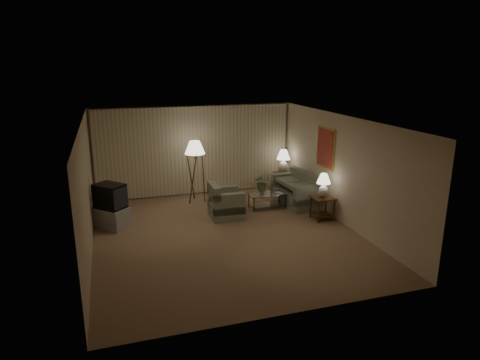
# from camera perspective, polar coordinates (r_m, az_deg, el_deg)

# --- Properties ---
(ground) EXTENTS (7.00, 7.00, 0.00)m
(ground) POSITION_cam_1_polar(r_m,az_deg,el_deg) (10.20, -1.92, -7.23)
(ground) COLOR #967752
(ground) RESTS_ON ground
(room_shell) EXTENTS (6.04, 7.02, 2.72)m
(room_shell) POSITION_cam_1_polar(r_m,az_deg,el_deg) (11.09, -3.98, 4.07)
(room_shell) COLOR beige
(room_shell) RESTS_ON ground
(sofa) EXTENTS (1.72, 1.02, 0.72)m
(sofa) POSITION_cam_1_polar(r_m,az_deg,el_deg) (12.30, 7.36, -1.56)
(sofa) COLOR gray
(sofa) RESTS_ON ground
(armchair) EXTENTS (0.92, 0.87, 0.73)m
(armchair) POSITION_cam_1_polar(r_m,az_deg,el_deg) (11.17, -1.87, -3.17)
(armchair) COLOR gray
(armchair) RESTS_ON ground
(side_table_near) EXTENTS (0.54, 0.54, 0.60)m
(side_table_near) POSITION_cam_1_polar(r_m,az_deg,el_deg) (11.20, 10.94, -3.16)
(side_table_near) COLOR #361D0E
(side_table_near) RESTS_ON ground
(side_table_far) EXTENTS (0.53, 0.44, 0.60)m
(side_table_far) POSITION_cam_1_polar(r_m,az_deg,el_deg) (13.44, 5.74, 0.17)
(side_table_far) COLOR #361D0E
(side_table_far) RESTS_ON ground
(table_lamp_near) EXTENTS (0.36, 0.36, 0.62)m
(table_lamp_near) POSITION_cam_1_polar(r_m,az_deg,el_deg) (11.04, 11.08, -0.44)
(table_lamp_near) COLOR silver
(table_lamp_near) RESTS_ON side_table_near
(table_lamp_far) EXTENTS (0.42, 0.42, 0.73)m
(table_lamp_far) POSITION_cam_1_polar(r_m,az_deg,el_deg) (13.29, 5.81, 2.78)
(table_lamp_far) COLOR silver
(table_lamp_far) RESTS_ON side_table_far
(coffee_table) EXTENTS (1.06, 0.58, 0.41)m
(coffee_table) POSITION_cam_1_polar(r_m,az_deg,el_deg) (11.90, 3.61, -2.47)
(coffee_table) COLOR silver
(coffee_table) RESTS_ON ground
(tv_cabinet) EXTENTS (1.36, 1.36, 0.50)m
(tv_cabinet) POSITION_cam_1_polar(r_m,az_deg,el_deg) (11.01, -16.74, -4.78)
(tv_cabinet) COLOR #A1A1A4
(tv_cabinet) RESTS_ON ground
(crt_tv) EXTENTS (1.19, 1.19, 0.60)m
(crt_tv) POSITION_cam_1_polar(r_m,az_deg,el_deg) (10.83, -16.97, -2.06)
(crt_tv) COLOR black
(crt_tv) RESTS_ON tv_cabinet
(floor_lamp) EXTENTS (0.58, 0.58, 1.78)m
(floor_lamp) POSITION_cam_1_polar(r_m,az_deg,el_deg) (12.31, -5.96, 1.29)
(floor_lamp) COLOR #361D0E
(floor_lamp) RESTS_ON ground
(ottoman) EXTENTS (0.64, 0.64, 0.42)m
(ottoman) POSITION_cam_1_polar(r_m,az_deg,el_deg) (11.82, -1.96, -2.90)
(ottoman) COLOR #AF503B
(ottoman) RESTS_ON ground
(vase) EXTENTS (0.20, 0.20, 0.16)m
(vase) POSITION_cam_1_polar(r_m,az_deg,el_deg) (11.78, 2.95, -1.52)
(vase) COLOR silver
(vase) RESTS_ON coffee_table
(flowers) EXTENTS (0.50, 0.45, 0.49)m
(flowers) POSITION_cam_1_polar(r_m,az_deg,el_deg) (11.69, 2.97, -0.01)
(flowers) COLOR #527D37
(flowers) RESTS_ON vase
(book) EXTENTS (0.23, 0.28, 0.02)m
(book) POSITION_cam_1_polar(r_m,az_deg,el_deg) (11.85, 4.93, -1.81)
(book) COLOR olive
(book) RESTS_ON coffee_table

